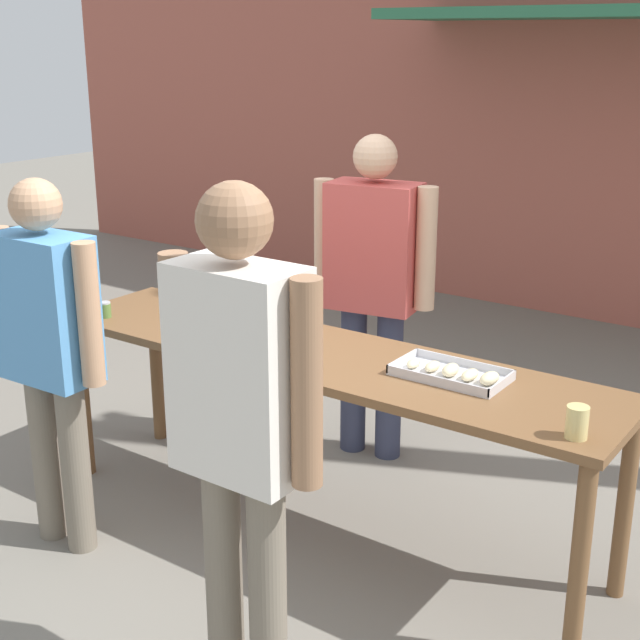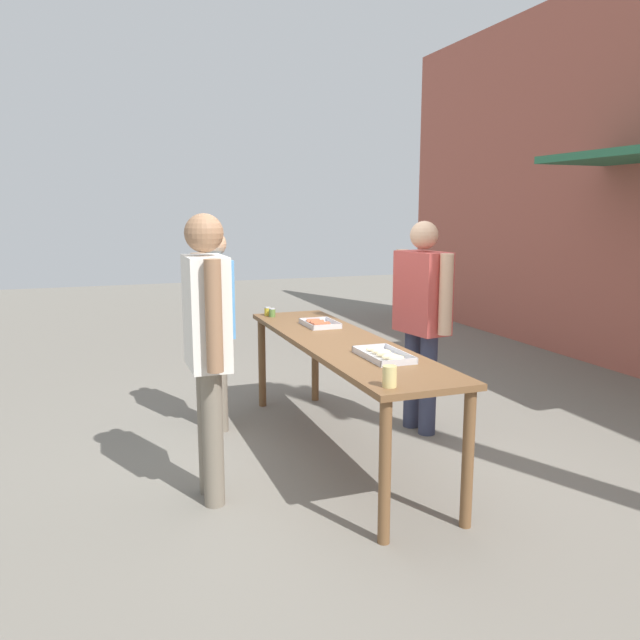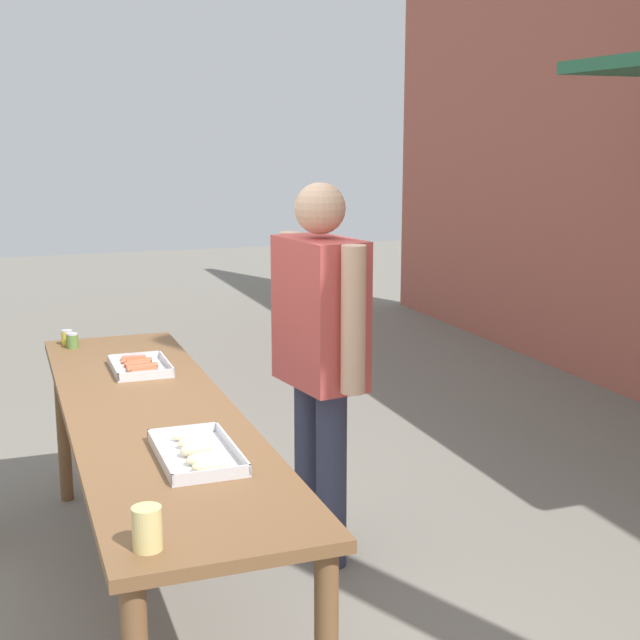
{
  "view_description": "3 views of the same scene",
  "coord_description": "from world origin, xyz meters",
  "views": [
    {
      "loc": [
        2.17,
        -3.09,
        2.25
      ],
      "look_at": [
        0.0,
        0.0,
        1.04
      ],
      "focal_mm": 50.0,
      "sensor_mm": 36.0,
      "label": 1
    },
    {
      "loc": [
        4.27,
        -1.72,
        1.86
      ],
      "look_at": [
        -0.61,
        0.06,
        0.94
      ],
      "focal_mm": 35.0,
      "sensor_mm": 36.0,
      "label": 2
    },
    {
      "loc": [
        3.49,
        -0.53,
        1.97
      ],
      "look_at": [
        -0.23,
        0.82,
        1.15
      ],
      "focal_mm": 50.0,
      "sensor_mm": 36.0,
      "label": 3
    }
  ],
  "objects": [
    {
      "name": "food_tray_buns",
      "position": [
        0.64,
        0.06,
        0.91
      ],
      "size": [
        0.47,
        0.26,
        0.06
      ],
      "color": "silver",
      "rests_on": "serving_table"
    },
    {
      "name": "serving_table",
      "position": [
        0.0,
        0.0,
        0.79
      ],
      "size": [
        2.8,
        0.67,
        0.89
      ],
      "color": "brown",
      "rests_on": "ground"
    },
    {
      "name": "beer_cup",
      "position": [
        1.26,
        -0.21,
        0.95
      ],
      "size": [
        0.08,
        0.08,
        0.12
      ],
      "color": "#DBC67A",
      "rests_on": "serving_table"
    },
    {
      "name": "condiment_jar_ketchup",
      "position": [
        -1.18,
        -0.2,
        0.93
      ],
      "size": [
        0.06,
        0.06,
        0.08
      ],
      "color": "#567A38",
      "rests_on": "serving_table"
    },
    {
      "name": "food_tray_sausages",
      "position": [
        -0.61,
        0.06,
        0.9
      ],
      "size": [
        0.37,
        0.26,
        0.04
      ],
      "color": "silver",
      "rests_on": "serving_table"
    },
    {
      "name": "ground_plane",
      "position": [
        0.0,
        0.0,
        0.0
      ],
      "size": [
        24.0,
        24.0,
        0.0
      ],
      "primitive_type": "plane",
      "color": "slate"
    },
    {
      "name": "condiment_jar_mustard",
      "position": [
        -1.27,
        -0.22,
        0.93
      ],
      "size": [
        0.06,
        0.06,
        0.08
      ],
      "color": "gold",
      "rests_on": "serving_table"
    },
    {
      "name": "person_server_behind_table",
      "position": [
        -0.23,
        0.82,
        1.05
      ],
      "size": [
        0.68,
        0.33,
        1.77
      ],
      "rotation": [
        0.0,
        0.0,
        0.16
      ],
      "color": "#333851",
      "rests_on": "ground"
    }
  ]
}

